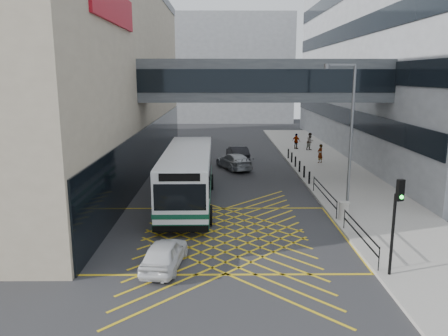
{
  "coord_description": "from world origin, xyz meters",
  "views": [
    {
      "loc": [
        -0.19,
        -20.79,
        7.84
      ],
      "look_at": [
        0.0,
        4.0,
        2.6
      ],
      "focal_mm": 35.0,
      "sensor_mm": 36.0,
      "label": 1
    }
  ],
  "objects_px": {
    "bus": "(188,175)",
    "litter_bin": "(344,211)",
    "car_silver": "(234,161)",
    "pedestrian_b": "(310,142)",
    "car_white": "(164,253)",
    "car_dark": "(238,154)",
    "traffic_light": "(396,214)",
    "pedestrian_a": "(320,154)",
    "pedestrian_c": "(296,141)",
    "street_lamp": "(348,129)"
  },
  "relations": [
    {
      "from": "car_silver",
      "to": "street_lamp",
      "type": "xyz_separation_m",
      "value": [
        6.05,
        -12.31,
        4.19
      ]
    },
    {
      "from": "traffic_light",
      "to": "litter_bin",
      "type": "bearing_deg",
      "value": 71.58
    },
    {
      "from": "bus",
      "to": "pedestrian_c",
      "type": "relative_size",
      "value": 7.4
    },
    {
      "from": "car_white",
      "to": "street_lamp",
      "type": "bearing_deg",
      "value": -134.8
    },
    {
      "from": "car_white",
      "to": "litter_bin",
      "type": "bearing_deg",
      "value": -140.35
    },
    {
      "from": "litter_bin",
      "to": "pedestrian_b",
      "type": "distance_m",
      "value": 22.94
    },
    {
      "from": "car_silver",
      "to": "street_lamp",
      "type": "bearing_deg",
      "value": 94.34
    },
    {
      "from": "car_silver",
      "to": "pedestrian_a",
      "type": "height_order",
      "value": "pedestrian_a"
    },
    {
      "from": "car_white",
      "to": "pedestrian_a",
      "type": "xyz_separation_m",
      "value": [
        11.29,
        21.52,
        0.39
      ]
    },
    {
      "from": "car_dark",
      "to": "pedestrian_b",
      "type": "distance_m",
      "value": 9.67
    },
    {
      "from": "pedestrian_a",
      "to": "street_lamp",
      "type": "bearing_deg",
      "value": 44.78
    },
    {
      "from": "litter_bin",
      "to": "pedestrian_b",
      "type": "relative_size",
      "value": 0.54
    },
    {
      "from": "car_dark",
      "to": "pedestrian_c",
      "type": "distance_m",
      "value": 9.12
    },
    {
      "from": "pedestrian_a",
      "to": "pedestrian_c",
      "type": "distance_m",
      "value": 7.78
    },
    {
      "from": "car_silver",
      "to": "traffic_light",
      "type": "xyz_separation_m",
      "value": [
        5.55,
        -20.87,
        1.99
      ]
    },
    {
      "from": "car_white",
      "to": "pedestrian_a",
      "type": "distance_m",
      "value": 24.3
    },
    {
      "from": "street_lamp",
      "to": "pedestrian_c",
      "type": "bearing_deg",
      "value": 78.1
    },
    {
      "from": "traffic_light",
      "to": "litter_bin",
      "type": "height_order",
      "value": "traffic_light"
    },
    {
      "from": "car_white",
      "to": "car_dark",
      "type": "bearing_deg",
      "value": -92.3
    },
    {
      "from": "litter_bin",
      "to": "pedestrian_c",
      "type": "distance_m",
      "value": 23.57
    },
    {
      "from": "traffic_light",
      "to": "pedestrian_c",
      "type": "distance_m",
      "value": 30.49
    },
    {
      "from": "car_white",
      "to": "pedestrian_b",
      "type": "relative_size",
      "value": 2.14
    },
    {
      "from": "litter_bin",
      "to": "car_white",
      "type": "bearing_deg",
      "value": -147.74
    },
    {
      "from": "bus",
      "to": "car_dark",
      "type": "height_order",
      "value": "bus"
    },
    {
      "from": "car_white",
      "to": "pedestrian_c",
      "type": "xyz_separation_m",
      "value": [
        10.46,
        29.25,
        0.37
      ]
    },
    {
      "from": "bus",
      "to": "pedestrian_b",
      "type": "bearing_deg",
      "value": 58.53
    },
    {
      "from": "car_silver",
      "to": "pedestrian_b",
      "type": "height_order",
      "value": "pedestrian_b"
    },
    {
      "from": "car_silver",
      "to": "litter_bin",
      "type": "distance_m",
      "value": 15.06
    },
    {
      "from": "traffic_light",
      "to": "pedestrian_c",
      "type": "bearing_deg",
      "value": 69.13
    },
    {
      "from": "traffic_light",
      "to": "pedestrian_a",
      "type": "distance_m",
      "value": 22.85
    },
    {
      "from": "bus",
      "to": "car_dark",
      "type": "relative_size",
      "value": 2.55
    },
    {
      "from": "car_dark",
      "to": "pedestrian_b",
      "type": "xyz_separation_m",
      "value": [
        7.88,
        5.59,
        0.32
      ]
    },
    {
      "from": "car_dark",
      "to": "traffic_light",
      "type": "xyz_separation_m",
      "value": [
        5.13,
        -24.06,
        1.95
      ]
    },
    {
      "from": "car_white",
      "to": "traffic_light",
      "type": "xyz_separation_m",
      "value": [
        9.04,
        -1.15,
        2.08
      ]
    },
    {
      "from": "bus",
      "to": "litter_bin",
      "type": "height_order",
      "value": "bus"
    },
    {
      "from": "pedestrian_b",
      "to": "pedestrian_c",
      "type": "relative_size",
      "value": 1.1
    },
    {
      "from": "car_dark",
      "to": "street_lamp",
      "type": "relative_size",
      "value": 0.57
    },
    {
      "from": "pedestrian_a",
      "to": "pedestrian_b",
      "type": "relative_size",
      "value": 0.93
    },
    {
      "from": "street_lamp",
      "to": "litter_bin",
      "type": "height_order",
      "value": "street_lamp"
    },
    {
      "from": "car_dark",
      "to": "traffic_light",
      "type": "bearing_deg",
      "value": 94.57
    },
    {
      "from": "litter_bin",
      "to": "pedestrian_c",
      "type": "relative_size",
      "value": 0.59
    },
    {
      "from": "pedestrian_c",
      "to": "traffic_light",
      "type": "bearing_deg",
      "value": 131.36
    },
    {
      "from": "car_white",
      "to": "car_silver",
      "type": "height_order",
      "value": "car_silver"
    },
    {
      "from": "traffic_light",
      "to": "pedestrian_c",
      "type": "height_order",
      "value": "traffic_light"
    },
    {
      "from": "car_silver",
      "to": "bus",
      "type": "bearing_deg",
      "value": 51.17
    },
    {
      "from": "traffic_light",
      "to": "pedestrian_a",
      "type": "bearing_deg",
      "value": 66.14
    },
    {
      "from": "street_lamp",
      "to": "car_silver",
      "type": "bearing_deg",
      "value": 106.66
    },
    {
      "from": "bus",
      "to": "traffic_light",
      "type": "distance_m",
      "value": 13.67
    },
    {
      "from": "car_white",
      "to": "traffic_light",
      "type": "distance_m",
      "value": 9.35
    },
    {
      "from": "car_dark",
      "to": "street_lamp",
      "type": "xyz_separation_m",
      "value": [
        5.63,
        -15.5,
        4.16
      ]
    }
  ]
}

